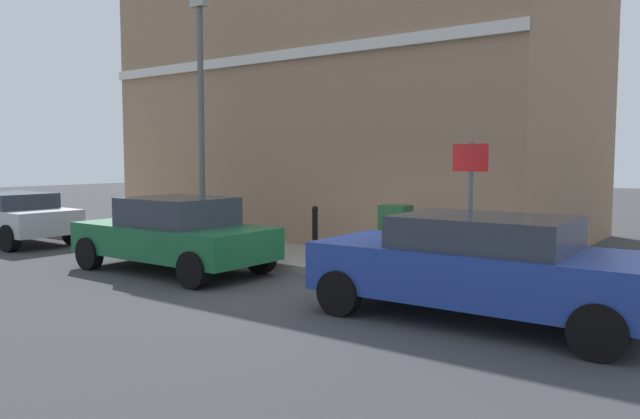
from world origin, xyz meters
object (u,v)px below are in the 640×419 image
utility_cabinet (395,238)px  car_silver (10,216)px  car_green (174,234)px  car_blue (480,265)px  lamppost (201,110)px  bollard_near_cabinet (315,229)px  street_sign (470,192)px

utility_cabinet → car_silver: bearing=102.9°
car_green → utility_cabinet: size_ratio=3.57×
car_blue → utility_cabinet: bearing=-43.0°
utility_cabinet → lamppost: lamppost is taller
lamppost → car_green: bearing=-143.5°
car_silver → bollard_near_cabinet: size_ratio=4.00×
bollard_near_cabinet → lamppost: bearing=95.0°
bollard_near_cabinet → lamppost: 4.09m
car_blue → utility_cabinet: size_ratio=3.92×
car_green → street_sign: (1.53, -5.35, 0.92)m
car_green → street_sign: street_sign is taller
car_blue → utility_cabinet: (2.32, 2.64, -0.08)m
car_blue → bollard_near_cabinet: 5.23m
car_green → bollard_near_cabinet: car_green is taller
car_blue → car_silver: bearing=-1.8°
car_green → lamppost: 3.81m
car_blue → bollard_near_cabinet: (2.42, 4.64, -0.05)m
utility_cabinet → bollard_near_cabinet: 2.00m
utility_cabinet → bollard_near_cabinet: bearing=87.1°
car_green → lamppost: size_ratio=0.72×
car_green → bollard_near_cabinet: (2.54, -1.47, -0.04)m
car_blue → street_sign: street_sign is taller
car_silver → lamppost: bearing=-156.4°
car_green → utility_cabinet: 4.24m
car_silver → street_sign: street_sign is taller
car_silver → bollard_near_cabinet: (2.40, -8.04, 0.00)m
car_blue → street_sign: size_ratio=1.96×
car_blue → bollard_near_cabinet: bearing=-29.2°
utility_cabinet → car_blue: bearing=-131.3°
car_green → bollard_near_cabinet: 2.93m
car_silver → lamppost: size_ratio=0.73×
car_silver → street_sign: size_ratio=1.81×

